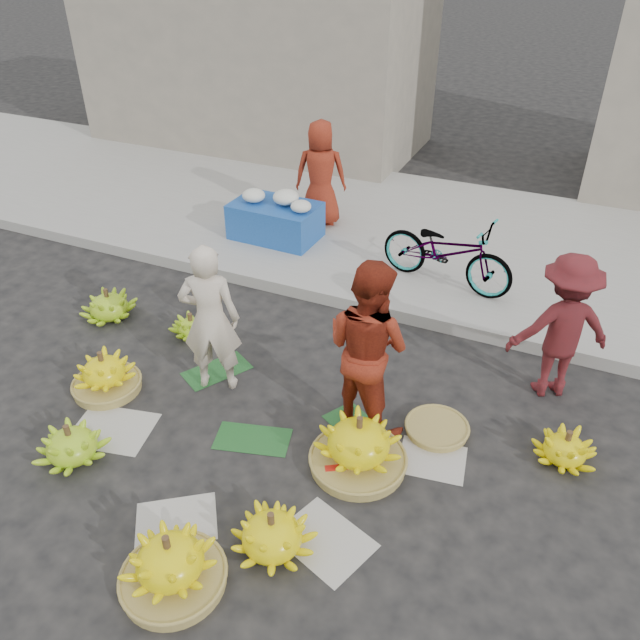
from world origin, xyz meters
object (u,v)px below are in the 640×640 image
at_px(vendor_cream, 210,319).
at_px(flower_table, 276,218).
at_px(banana_bunch_4, 359,445).
at_px(banana_bunch_0, 105,374).
at_px(bicycle, 447,251).

height_order(vendor_cream, flower_table, vendor_cream).
bearing_deg(banana_bunch_4, flower_table, 126.62).
xyz_separation_m(banana_bunch_0, flower_table, (0.06, 3.42, 0.21)).
distance_m(banana_bunch_0, flower_table, 3.42).
relative_size(banana_bunch_0, bicycle, 0.43).
height_order(banana_bunch_0, bicycle, bicycle).
relative_size(vendor_cream, flower_table, 1.28).
bearing_deg(flower_table, banana_bunch_4, -51.49).
bearing_deg(vendor_cream, banana_bunch_4, 143.06).
xyz_separation_m(banana_bunch_0, banana_bunch_4, (2.55, 0.07, 0.05)).
height_order(banana_bunch_4, flower_table, flower_table).
bearing_deg(banana_bunch_4, banana_bunch_0, -178.48).
relative_size(banana_bunch_0, banana_bunch_4, 0.89).
xyz_separation_m(vendor_cream, flower_table, (-0.85, 2.91, -0.35)).
relative_size(vendor_cream, bicycle, 0.92).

